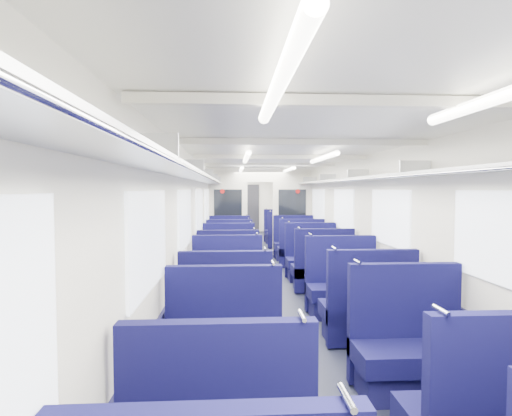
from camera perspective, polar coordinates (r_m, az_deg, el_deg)
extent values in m
cube|color=black|center=(8.52, 1.84, -9.60)|extent=(2.80, 18.00, 0.01)
cube|color=white|center=(8.34, 1.87, 6.38)|extent=(2.80, 18.00, 0.01)
cube|color=beige|center=(8.34, -7.77, -1.72)|extent=(0.02, 18.00, 2.35)
cube|color=#111037|center=(8.44, -7.63, -7.31)|extent=(0.03, 17.90, 0.70)
cube|color=beige|center=(8.59, 11.20, -1.62)|extent=(0.02, 18.00, 2.35)
cube|color=#111037|center=(8.68, 11.06, -7.06)|extent=(0.03, 17.90, 0.70)
cube|color=beige|center=(17.32, -0.83, 0.57)|extent=(2.80, 0.02, 2.35)
cube|color=#B2B5BA|center=(8.30, -6.57, 3.76)|extent=(0.34, 17.40, 0.04)
cylinder|color=silver|center=(8.30, -5.32, 3.63)|extent=(0.02, 17.40, 0.02)
cube|color=#B2B5BA|center=(2.35, -14.98, 8.42)|extent=(0.34, 0.03, 0.14)
cube|color=#B2B5BA|center=(4.32, -9.59, 5.81)|extent=(0.34, 0.03, 0.14)
cube|color=#B2B5BA|center=(6.31, -7.60, 4.82)|extent=(0.34, 0.03, 0.14)
cube|color=#B2B5BA|center=(8.31, -6.57, 4.31)|extent=(0.34, 0.03, 0.14)
cube|color=#B2B5BA|center=(10.30, -5.94, 3.99)|extent=(0.34, 0.03, 0.14)
cube|color=#B2B5BA|center=(12.30, -5.51, 3.78)|extent=(0.34, 0.03, 0.14)
cube|color=#B2B5BA|center=(14.30, -5.21, 3.62)|extent=(0.34, 0.03, 0.14)
cube|color=#B2B5BA|center=(16.30, -4.97, 3.51)|extent=(0.34, 0.03, 0.14)
cube|color=#B2B5BA|center=(8.52, 10.08, 3.71)|extent=(0.34, 17.40, 0.04)
cylinder|color=silver|center=(8.48, 8.89, 3.58)|extent=(0.02, 17.40, 0.02)
cube|color=#B2B5BA|center=(4.73, 21.43, 5.39)|extent=(0.34, 0.03, 0.14)
cube|color=#B2B5BA|center=(6.60, 14.12, 4.67)|extent=(0.34, 0.03, 0.14)
cube|color=#B2B5BA|center=(8.52, 10.08, 4.24)|extent=(0.34, 0.03, 0.14)
cube|color=#B2B5BA|center=(10.48, 7.54, 3.96)|extent=(0.34, 0.03, 0.14)
cube|color=#B2B5BA|center=(12.45, 5.81, 3.76)|extent=(0.34, 0.03, 0.14)
cube|color=#B2B5BA|center=(14.43, 4.55, 3.62)|extent=(0.34, 0.03, 0.14)
cube|color=#B2B5BA|center=(16.41, 3.59, 3.51)|extent=(0.34, 0.03, 0.14)
cube|color=white|center=(3.18, -14.75, -4.48)|extent=(0.02, 1.30, 0.75)
cube|color=white|center=(5.44, -9.95, -1.48)|extent=(0.02, 1.30, 0.75)
cube|color=white|center=(7.73, -7.98, -0.25)|extent=(0.02, 1.30, 0.75)
cube|color=white|center=(10.02, -6.91, 0.42)|extent=(0.02, 1.30, 0.75)
cube|color=white|center=(12.81, -6.13, 0.91)|extent=(0.02, 1.30, 0.75)
cube|color=white|center=(15.11, -5.70, 1.18)|extent=(0.02, 1.30, 0.75)
cube|color=white|center=(3.77, 31.16, -3.66)|extent=(0.02, 1.30, 0.75)
cube|color=white|center=(5.81, 18.22, -1.32)|extent=(0.02, 1.30, 0.75)
cube|color=white|center=(7.99, 12.16, -0.19)|extent=(0.02, 1.30, 0.75)
cube|color=white|center=(10.22, 8.72, 0.45)|extent=(0.02, 1.30, 0.75)
cube|color=white|center=(12.97, 6.14, 0.94)|extent=(0.02, 1.30, 0.75)
cube|color=white|center=(15.24, 4.72, 1.20)|extent=(0.02, 1.30, 0.75)
cube|color=silver|center=(2.46, 15.00, 14.29)|extent=(2.70, 0.06, 0.06)
cube|color=silver|center=(4.38, 6.66, 9.20)|extent=(2.70, 0.06, 0.06)
cube|color=silver|center=(6.35, 3.51, 7.18)|extent=(2.70, 0.06, 0.06)
cube|color=silver|center=(8.34, 1.87, 6.11)|extent=(2.70, 0.06, 0.06)
cube|color=silver|center=(10.33, 0.86, 5.45)|extent=(2.70, 0.06, 0.06)
cube|color=silver|center=(12.32, 0.18, 5.00)|extent=(2.70, 0.06, 0.06)
cube|color=silver|center=(14.32, -0.31, 4.67)|extent=(2.70, 0.06, 0.06)
cube|color=silver|center=(16.31, -0.68, 4.43)|extent=(2.70, 0.06, 0.06)
cylinder|color=white|center=(1.86, 3.13, 16.67)|extent=(0.07, 1.60, 0.07)
cylinder|color=white|center=(5.81, -1.33, 7.11)|extent=(0.07, 1.60, 0.07)
cylinder|color=white|center=(9.30, -2.08, 5.44)|extent=(0.07, 1.60, 0.07)
cylinder|color=white|center=(13.80, -2.49, 4.54)|extent=(0.07, 1.60, 0.07)
cylinder|color=white|center=(5.95, 9.39, 6.97)|extent=(0.07, 1.60, 0.07)
cylinder|color=white|center=(9.39, 4.67, 5.41)|extent=(0.07, 1.60, 0.07)
cylinder|color=white|center=(13.86, 2.08, 4.53)|extent=(0.07, 1.60, 0.07)
cube|color=black|center=(17.27, -0.82, -0.01)|extent=(0.75, 0.06, 2.00)
cube|color=silver|center=(11.04, -3.95, -0.63)|extent=(1.05, 0.08, 2.35)
cube|color=black|center=(10.98, -3.96, 0.53)|extent=(0.76, 0.02, 0.80)
cylinder|color=#B40D0C|center=(10.97, -4.75, 2.35)|extent=(0.12, 0.01, 0.12)
cube|color=silver|center=(11.16, 5.07, -0.60)|extent=(1.05, 0.08, 2.35)
cube|color=black|center=(11.10, 5.11, 0.55)|extent=(0.76, 0.02, 0.80)
cylinder|color=#B40D0C|center=(11.11, 5.89, 2.35)|extent=(0.12, 0.01, 0.12)
cube|color=silver|center=(11.06, 0.58, 4.56)|extent=(0.70, 0.08, 0.35)
cylinder|color=silver|center=(1.45, 12.65, -24.55)|extent=(0.02, 0.16, 0.02)
cylinder|color=silver|center=(2.21, 6.47, -14.79)|extent=(0.02, 0.16, 0.02)
cylinder|color=silver|center=(2.50, 24.58, -12.91)|extent=(0.02, 0.16, 0.02)
cube|color=#0E0D42|center=(3.68, -4.57, -20.59)|extent=(1.04, 0.54, 0.18)
cube|color=#0F0D37|center=(3.78, -4.55, -23.70)|extent=(0.96, 0.44, 0.27)
cube|color=#0E0D42|center=(3.81, -4.50, -16.26)|extent=(1.04, 0.10, 1.11)
cylinder|color=silver|center=(3.68, 2.39, -7.69)|extent=(0.02, 0.16, 0.02)
cube|color=#0E0D42|center=(4.02, 21.29, -18.73)|extent=(1.04, 0.54, 0.18)
cube|color=#0F0D37|center=(4.10, 21.23, -21.63)|extent=(0.96, 0.44, 0.27)
cube|color=#0E0D42|center=(4.14, 20.02, -14.88)|extent=(1.04, 0.10, 1.11)
cylinder|color=silver|center=(3.85, 14.08, -7.31)|extent=(0.02, 0.16, 0.02)
cube|color=#0E0D42|center=(4.90, -4.23, -14.61)|extent=(1.04, 0.54, 0.18)
cube|color=#0F0D37|center=(4.97, -4.22, -17.06)|extent=(0.96, 0.44, 0.27)
cube|color=#0E0D42|center=(4.62, -4.28, -12.85)|extent=(1.04, 0.10, 1.11)
cylinder|color=silver|center=(4.52, 1.32, -5.76)|extent=(0.02, 0.16, 0.02)
cube|color=#0E0D42|center=(5.16, 15.12, -13.80)|extent=(1.04, 0.54, 0.18)
cube|color=#0F0D37|center=(5.23, 15.09, -16.14)|extent=(0.96, 0.44, 0.27)
cube|color=#0E0D42|center=(4.90, 16.00, -12.06)|extent=(1.04, 0.10, 1.11)
cylinder|color=silver|center=(4.66, 10.95, -5.55)|extent=(0.02, 0.16, 0.02)
cube|color=#0E0D42|center=(5.97, -4.05, -11.44)|extent=(1.04, 0.54, 0.18)
cube|color=#0F0D37|center=(6.02, -4.05, -13.50)|extent=(0.96, 0.44, 0.27)
cube|color=#0E0D42|center=(6.13, -4.03, -8.96)|extent=(1.04, 0.10, 1.11)
cylinder|color=silver|center=(6.06, 0.13, -3.60)|extent=(0.02, 0.16, 0.02)
cube|color=#0E0D42|center=(6.01, 12.27, -11.38)|extent=(1.04, 0.54, 0.18)
cube|color=#0F0D37|center=(6.07, 12.25, -13.42)|extent=(0.96, 0.44, 0.27)
cube|color=#0E0D42|center=(6.18, 11.73, -8.93)|extent=(1.04, 0.10, 1.11)
cylinder|color=silver|center=(5.99, 7.70, -3.70)|extent=(0.02, 0.16, 0.02)
cube|color=#0E0D42|center=(7.12, -3.93, -9.12)|extent=(1.04, 0.54, 0.18)
cube|color=#0F0D37|center=(7.17, -3.93, -10.86)|extent=(0.96, 0.44, 0.27)
cube|color=#0E0D42|center=(6.86, -3.96, -7.72)|extent=(1.04, 0.10, 1.11)
cylinder|color=silver|center=(6.79, -0.25, -2.92)|extent=(0.02, 0.16, 0.02)
cube|color=#0E0D42|center=(7.42, 9.17, -8.67)|extent=(1.04, 0.54, 0.18)
cube|color=#0F0D37|center=(7.46, 9.15, -10.35)|extent=(0.96, 0.44, 0.27)
cube|color=#0E0D42|center=(7.16, 9.57, -7.30)|extent=(1.04, 0.10, 1.11)
cylinder|color=silver|center=(7.00, 6.08, -2.77)|extent=(0.02, 0.16, 0.02)
cube|color=#0E0D42|center=(8.04, -3.86, -7.75)|extent=(1.04, 0.54, 0.18)
cube|color=#0F0D37|center=(8.08, -3.85, -9.31)|extent=(0.96, 0.44, 0.27)
cube|color=#0E0D42|center=(8.22, -3.85, -5.98)|extent=(1.04, 0.10, 1.11)
cylinder|color=silver|center=(8.16, -0.77, -1.98)|extent=(0.02, 0.16, 0.02)
cube|color=#0E0D42|center=(8.19, 7.93, -7.57)|extent=(1.04, 0.54, 0.18)
cube|color=#0F0D37|center=(8.24, 7.92, -9.10)|extent=(0.96, 0.44, 0.27)
cube|color=#0E0D42|center=(8.37, 7.64, -5.84)|extent=(1.04, 0.10, 1.11)
cylinder|color=silver|center=(8.24, 4.66, -1.95)|extent=(0.02, 0.16, 0.02)
cube|color=#0E0D42|center=(9.42, -3.78, -6.21)|extent=(1.04, 0.54, 0.18)
cube|color=#0F0D37|center=(9.46, -3.77, -7.54)|extent=(0.96, 0.44, 0.27)
cube|color=#0E0D42|center=(9.17, -3.79, -5.08)|extent=(1.04, 0.10, 1.11)
cylinder|color=silver|center=(9.12, -1.03, -1.49)|extent=(0.02, 0.16, 0.02)
cube|color=#0E0D42|center=(9.62, 6.22, -6.04)|extent=(1.04, 0.54, 0.18)
cube|color=#0F0D37|center=(9.66, 6.21, -7.34)|extent=(0.96, 0.44, 0.27)
cube|color=#0E0D42|center=(9.37, 6.45, -4.92)|extent=(1.04, 0.10, 1.11)
cylinder|color=silver|center=(9.25, 3.78, -1.44)|extent=(0.02, 0.16, 0.02)
cube|color=#0E0D42|center=(10.29, -3.74, -5.45)|extent=(1.04, 0.54, 0.18)
cube|color=#0F0D37|center=(10.33, -3.74, -6.68)|extent=(0.96, 0.44, 0.27)
cube|color=#0E0D42|center=(10.48, -3.73, -4.10)|extent=(1.04, 0.10, 1.11)
cylinder|color=silver|center=(10.44, -1.32, -0.96)|extent=(0.02, 0.16, 0.02)
cube|color=#0E0D42|center=(10.48, 5.42, -5.31)|extent=(1.04, 0.54, 0.18)
cube|color=#0F0D37|center=(10.51, 5.41, -6.52)|extent=(0.96, 0.44, 0.27)
cube|color=#0E0D42|center=(10.67, 5.24, -3.99)|extent=(1.04, 0.10, 1.11)
cylinder|color=silver|center=(10.56, 2.89, -0.92)|extent=(0.02, 0.16, 0.02)
cube|color=#0E0D42|center=(12.50, -3.66, -4.01)|extent=(1.04, 0.54, 0.18)
cube|color=#0F0D37|center=(12.53, -3.66, -5.02)|extent=(0.96, 0.44, 0.27)
cube|color=#0E0D42|center=(12.25, -3.67, -3.12)|extent=(1.04, 0.10, 1.11)
cylinder|color=silver|center=(12.22, -1.62, -0.43)|extent=(0.02, 0.16, 0.02)
cube|color=#0E0D42|center=(12.59, 3.93, -3.96)|extent=(1.04, 0.54, 0.18)
cube|color=#0F0D37|center=(12.62, 3.93, -4.97)|extent=(0.96, 0.44, 0.27)
cube|color=#0E0D42|center=(12.35, 4.06, -3.08)|extent=(1.04, 0.10, 1.11)
cylinder|color=silver|center=(12.25, 2.03, -0.42)|extent=(0.02, 0.16, 0.02)
cube|color=#0E0D42|center=(13.59, -3.64, -3.47)|extent=(1.04, 0.54, 0.18)
cube|color=#0F0D37|center=(13.61, -3.63, -4.41)|extent=(0.96, 0.44, 0.27)
cube|color=#0E0D42|center=(13.79, -3.63, -2.47)|extent=(1.04, 0.10, 1.11)
cylinder|color=silver|center=(13.75, -1.81, -0.09)|extent=(0.02, 0.16, 0.02)
cube|color=#0E0D42|center=(13.62, 3.37, -3.46)|extent=(1.04, 0.54, 0.18)
cube|color=#0F0D37|center=(13.65, 3.37, -4.39)|extent=(0.96, 0.44, 0.27)
cube|color=#0E0D42|center=(13.82, 3.27, -2.46)|extent=(1.04, 0.10, 1.11)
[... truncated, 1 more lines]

